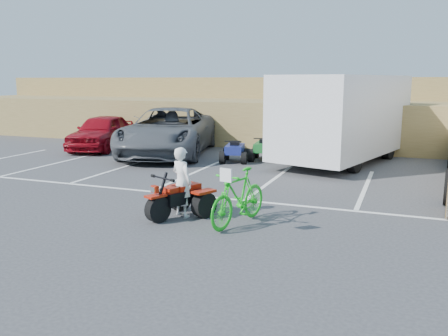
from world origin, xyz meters
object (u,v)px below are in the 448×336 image
(red_trike_atv, at_px, (177,217))
(quad_atv_green, at_px, (264,160))
(green_dirt_bike, at_px, (239,197))
(cargo_trailer, at_px, (344,116))
(grey_pickup, at_px, (169,131))
(red_car, at_px, (102,132))
(rider, at_px, (182,182))
(quad_atv_blue, at_px, (235,162))

(red_trike_atv, height_order, quad_atv_green, red_trike_atv)
(green_dirt_bike, xyz_separation_m, cargo_trailer, (1.03, 8.55, 1.11))
(green_dirt_bike, bearing_deg, quad_atv_green, 116.60)
(red_trike_atv, bearing_deg, green_dirt_bike, 24.78)
(grey_pickup, relative_size, red_car, 1.52)
(grey_pickup, bearing_deg, red_car, 161.72)
(rider, height_order, grey_pickup, grey_pickup)
(rider, height_order, red_car, rider)
(grey_pickup, bearing_deg, quad_atv_blue, -27.49)
(grey_pickup, distance_m, cargo_trailer, 6.88)
(green_dirt_bike, distance_m, red_car, 12.27)
(red_trike_atv, relative_size, green_dirt_bike, 0.77)
(green_dirt_bike, bearing_deg, grey_pickup, 140.24)
(red_car, distance_m, quad_atv_blue, 6.61)
(grey_pickup, xyz_separation_m, cargo_trailer, (6.81, 0.64, 0.76))
(rider, bearing_deg, green_dirt_bike, -160.91)
(rider, xyz_separation_m, quad_atv_green, (-0.39, 7.79, -0.77))
(cargo_trailer, bearing_deg, red_trike_atv, -90.35)
(red_car, relative_size, cargo_trailer, 0.61)
(rider, xyz_separation_m, green_dirt_bike, (1.37, -0.12, -0.19))
(red_trike_atv, xyz_separation_m, cargo_trailer, (2.46, 8.56, 1.70))
(red_trike_atv, relative_size, cargo_trailer, 0.21)
(cargo_trailer, relative_size, quad_atv_green, 5.21)
(cargo_trailer, distance_m, quad_atv_blue, 4.30)
(green_dirt_bike, bearing_deg, red_trike_atv, -165.39)
(grey_pickup, height_order, quad_atv_green, grey_pickup)
(cargo_trailer, bearing_deg, quad_atv_blue, -143.65)
(red_trike_atv, distance_m, quad_atv_green, 7.93)
(red_car, distance_m, cargo_trailer, 10.24)
(green_dirt_bike, bearing_deg, quad_atv_blue, 124.51)
(quad_atv_green, bearing_deg, grey_pickup, 173.36)
(quad_atv_green, bearing_deg, green_dirt_bike, -84.23)
(grey_pickup, distance_m, quad_atv_blue, 3.34)
(quad_atv_blue, xyz_separation_m, quad_atv_green, (0.91, 0.76, 0.00))
(rider, distance_m, red_car, 11.19)
(rider, height_order, quad_atv_blue, rider)
(green_dirt_bike, height_order, cargo_trailer, cargo_trailer)
(quad_atv_green, bearing_deg, rider, -93.91)
(rider, relative_size, red_car, 0.35)
(green_dirt_bike, relative_size, quad_atv_blue, 1.50)
(red_trike_atv, xyz_separation_m, quad_atv_blue, (-1.23, 7.17, 0.00))
(rider, xyz_separation_m, quad_atv_blue, (-1.30, 7.03, -0.77))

